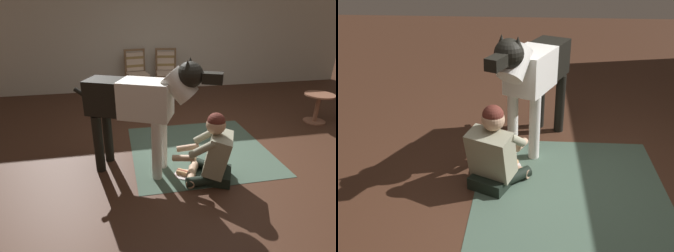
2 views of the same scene
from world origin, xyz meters
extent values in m
plane|color=#402619|center=(0.00, 0.00, 0.00)|extent=(15.91, 15.91, 0.00)
cube|color=beige|center=(0.00, 3.19, 1.30)|extent=(9.19, 0.10, 2.60)
cube|color=#425748|center=(-0.09, -0.02, 0.00)|extent=(1.84, 1.76, 0.01)
cylinder|color=brown|center=(-0.42, 2.49, 0.21)|extent=(0.04, 0.04, 0.42)
cylinder|color=brown|center=(-0.83, 2.42, 0.21)|extent=(0.04, 0.04, 0.42)
cylinder|color=brown|center=(-0.50, 2.90, 0.21)|extent=(0.04, 0.04, 0.42)
cylinder|color=brown|center=(-0.91, 2.83, 0.21)|extent=(0.04, 0.04, 0.42)
cube|color=brown|center=(-0.67, 2.66, 0.44)|extent=(0.53, 0.53, 0.04)
cube|color=beige|center=(-0.67, 2.66, 0.48)|extent=(0.49, 0.49, 0.04)
cylinder|color=brown|center=(-0.50, 2.90, 0.72)|extent=(0.04, 0.04, 0.52)
cylinder|color=brown|center=(-0.91, 2.83, 0.72)|extent=(0.04, 0.04, 0.52)
cube|color=brown|center=(-0.70, 2.87, 0.96)|extent=(0.46, 0.12, 0.04)
cube|color=beige|center=(-0.70, 2.87, 0.71)|extent=(0.38, 0.12, 0.40)
cube|color=olive|center=(-0.70, 2.87, 0.80)|extent=(0.39, 0.13, 0.06)
cube|color=olive|center=(-0.70, 2.87, 0.62)|extent=(0.39, 0.13, 0.06)
cylinder|color=brown|center=(0.14, 2.43, 0.21)|extent=(0.04, 0.04, 0.42)
cylinder|color=brown|center=(-0.27, 2.48, 0.21)|extent=(0.04, 0.04, 0.42)
cylinder|color=brown|center=(0.19, 2.84, 0.21)|extent=(0.04, 0.04, 0.42)
cylinder|color=brown|center=(-0.22, 2.89, 0.21)|extent=(0.04, 0.04, 0.42)
cube|color=brown|center=(-0.04, 2.66, 0.44)|extent=(0.51, 0.51, 0.04)
cube|color=beige|center=(-0.04, 2.66, 0.48)|extent=(0.47, 0.47, 0.04)
cylinder|color=brown|center=(0.19, 2.84, 0.72)|extent=(0.04, 0.04, 0.52)
cylinder|color=brown|center=(-0.22, 2.89, 0.72)|extent=(0.04, 0.04, 0.52)
cube|color=brown|center=(-0.01, 2.87, 0.96)|extent=(0.46, 0.10, 0.04)
cube|color=beige|center=(-0.01, 2.87, 0.71)|extent=(0.38, 0.10, 0.40)
cube|color=olive|center=(-0.01, 2.87, 0.80)|extent=(0.39, 0.11, 0.06)
cube|color=olive|center=(-0.01, 2.87, 0.62)|extent=(0.39, 0.11, 0.06)
cube|color=black|center=(-0.08, -0.77, 0.06)|extent=(0.36, 0.41, 0.12)
cylinder|color=black|center=(-0.29, -0.84, 0.07)|extent=(0.40, 0.11, 0.11)
cylinder|color=tan|center=(-0.39, -0.72, 0.06)|extent=(0.21, 0.37, 0.09)
cylinder|color=black|center=(-0.16, -0.56, 0.07)|extent=(0.34, 0.38, 0.11)
cylinder|color=tan|center=(-0.32, -0.56, 0.06)|extent=(0.26, 0.36, 0.09)
cube|color=gray|center=(-0.12, -0.75, 0.34)|extent=(0.44, 0.49, 0.48)
cylinder|color=gray|center=(-0.33, -0.85, 0.46)|extent=(0.30, 0.19, 0.24)
cylinder|color=tan|center=(-0.49, -0.72, 0.30)|extent=(0.26, 0.21, 0.12)
cylinder|color=gray|center=(-0.18, -0.53, 0.46)|extent=(0.30, 0.19, 0.24)
cylinder|color=tan|center=(-0.38, -0.49, 0.30)|extent=(0.28, 0.14, 0.12)
sphere|color=tan|center=(-0.15, -0.74, 0.67)|extent=(0.21, 0.21, 0.21)
sphere|color=#56241C|center=(-0.15, -0.74, 0.71)|extent=(0.19, 0.19, 0.19)
cylinder|color=silver|center=(-0.66, -0.36, 0.35)|extent=(0.11, 0.11, 0.70)
cylinder|color=silver|center=(-0.77, -0.59, 0.35)|extent=(0.11, 0.11, 0.70)
cylinder|color=black|center=(-1.30, -0.07, 0.35)|extent=(0.11, 0.11, 0.70)
cylinder|color=black|center=(-1.40, -0.30, 0.35)|extent=(0.11, 0.11, 0.70)
cube|color=silver|center=(-0.85, -0.42, 0.90)|extent=(0.65, 0.56, 0.40)
cube|color=black|center=(-1.23, -0.24, 0.90)|extent=(0.58, 0.51, 0.38)
cylinder|color=silver|center=(-0.52, -0.57, 1.07)|extent=(0.47, 0.40, 0.40)
sphere|color=black|center=(-0.42, -0.61, 1.19)|extent=(0.27, 0.27, 0.27)
cube|color=black|center=(-0.21, -0.71, 1.17)|extent=(0.23, 0.19, 0.11)
cone|color=black|center=(-0.40, -0.53, 1.29)|extent=(0.13, 0.13, 0.12)
cone|color=black|center=(-0.47, -0.68, 1.29)|extent=(0.13, 0.13, 0.12)
cylinder|color=black|center=(-1.47, -0.13, 0.86)|extent=(0.34, 0.19, 0.23)
cylinder|color=silver|center=(-0.45, -0.60, 0.01)|extent=(0.22, 0.22, 0.01)
cylinder|color=#E4AC72|center=(-0.46, -0.62, 0.04)|extent=(0.16, 0.14, 0.05)
cylinder|color=#E4AC72|center=(-0.44, -0.58, 0.04)|extent=(0.16, 0.14, 0.05)
cylinder|color=maroon|center=(-0.45, -0.60, 0.04)|extent=(0.16, 0.13, 0.04)
cylinder|color=brown|center=(2.14, 0.55, 0.23)|extent=(0.07, 0.07, 0.47)
cylinder|color=brown|center=(2.14, 0.55, 0.01)|extent=(0.35, 0.35, 0.02)
cylinder|color=brown|center=(2.14, 0.55, 0.48)|extent=(0.47, 0.47, 0.03)
camera|label=1|loc=(-1.17, -3.26, 1.82)|focal=29.58mm
camera|label=2|loc=(2.98, -0.41, 2.18)|focal=42.59mm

